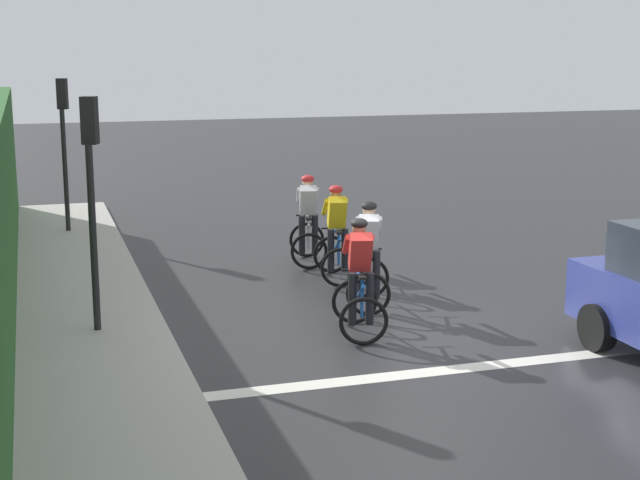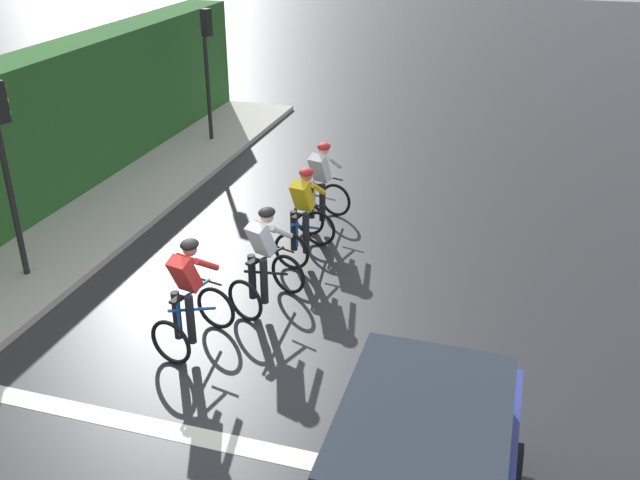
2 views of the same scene
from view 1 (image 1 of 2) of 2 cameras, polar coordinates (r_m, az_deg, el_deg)
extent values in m
plane|color=#28282B|center=(13.19, 4.87, -5.97)|extent=(80.00, 80.00, 0.00)
cube|color=#ADA89E|center=(14.18, -15.37, -4.83)|extent=(2.80, 20.77, 0.12)
cube|color=silver|center=(11.96, 7.45, -7.90)|extent=(7.00, 0.30, 0.01)
torus|color=black|center=(18.02, -0.80, 0.01)|extent=(0.67, 0.23, 0.68)
torus|color=black|center=(17.02, -0.67, -0.69)|extent=(0.67, 0.23, 0.68)
cylinder|color=silver|center=(17.47, -0.74, 0.47)|extent=(0.29, 0.97, 0.51)
cylinder|color=silver|center=(17.16, -0.70, 0.36)|extent=(0.04, 0.04, 0.55)
cylinder|color=silver|center=(17.47, -0.75, 1.39)|extent=(0.22, 0.70, 0.04)
cube|color=black|center=(17.11, -0.70, 1.32)|extent=(0.15, 0.24, 0.04)
cylinder|color=black|center=(17.82, -0.80, 1.52)|extent=(0.41, 0.13, 0.03)
cube|color=white|center=(17.26, -0.73, 2.43)|extent=(0.39, 0.47, 0.57)
sphere|color=tan|center=(17.36, -0.76, 3.52)|extent=(0.20, 0.20, 0.20)
ellipsoid|color=red|center=(17.35, -0.76, 3.75)|extent=(0.30, 0.33, 0.14)
cylinder|color=black|center=(17.27, -1.11, 0.28)|extent=(0.12, 0.12, 0.74)
cylinder|color=black|center=(17.28, -0.32, 0.29)|extent=(0.12, 0.12, 0.74)
cylinder|color=white|center=(17.52, -1.29, 2.75)|extent=(0.20, 0.49, 0.37)
cylinder|color=white|center=(17.54, -0.25, 2.76)|extent=(0.20, 0.49, 0.37)
torus|color=black|center=(16.75, 0.74, -0.89)|extent=(0.68, 0.18, 0.68)
torus|color=black|center=(15.77, 1.25, -1.69)|extent=(0.68, 0.18, 0.68)
cylinder|color=#1E59B2|center=(16.20, 0.99, -0.42)|extent=(0.22, 0.98, 0.51)
cylinder|color=#1E59B2|center=(15.90, 1.15, -0.56)|extent=(0.04, 0.04, 0.55)
cylinder|color=#1E59B2|center=(16.20, 0.97, 0.57)|extent=(0.17, 0.71, 0.04)
cube|color=black|center=(15.84, 1.15, 0.48)|extent=(0.14, 0.23, 0.04)
cylinder|color=black|center=(16.55, 0.79, 0.72)|extent=(0.42, 0.11, 0.03)
cube|color=yellow|center=(15.99, 1.05, 1.68)|extent=(0.37, 0.46, 0.57)
sphere|color=#9E7051|center=(16.08, 0.97, 2.86)|extent=(0.20, 0.20, 0.20)
ellipsoid|color=red|center=(16.07, 0.98, 3.11)|extent=(0.29, 0.32, 0.14)
cylinder|color=black|center=(15.99, 0.67, -0.65)|extent=(0.12, 0.12, 0.74)
cylinder|color=black|center=(16.03, 1.52, -0.62)|extent=(0.12, 0.12, 0.74)
cylinder|color=yellow|center=(16.23, 0.35, 2.03)|extent=(0.17, 0.49, 0.37)
cylinder|color=yellow|center=(16.28, 1.46, 2.05)|extent=(0.17, 0.49, 0.37)
torus|color=black|center=(15.11, 2.95, -2.30)|extent=(0.66, 0.29, 0.68)
torus|color=black|center=(14.12, 2.96, -3.30)|extent=(0.66, 0.29, 0.68)
cylinder|color=black|center=(14.56, 2.97, -1.83)|extent=(0.38, 0.94, 0.51)
cylinder|color=black|center=(14.25, 2.97, -2.02)|extent=(0.04, 0.04, 0.55)
cylinder|color=black|center=(14.54, 2.98, -0.73)|extent=(0.29, 0.69, 0.04)
cube|color=black|center=(14.18, 2.98, -0.87)|extent=(0.17, 0.24, 0.04)
cylinder|color=black|center=(14.90, 2.97, -0.53)|extent=(0.41, 0.17, 0.03)
cube|color=white|center=(14.32, 2.99, 0.48)|extent=(0.42, 0.49, 0.57)
sphere|color=tan|center=(14.42, 3.00, 1.81)|extent=(0.20, 0.20, 0.20)
ellipsoid|color=black|center=(14.40, 3.01, 2.08)|extent=(0.32, 0.35, 0.14)
cylinder|color=black|center=(14.36, 2.49, -2.09)|extent=(0.12, 0.12, 0.74)
cylinder|color=black|center=(14.36, 3.44, -2.10)|extent=(0.12, 0.12, 0.74)
cylinder|color=white|center=(14.59, 2.36, 0.92)|extent=(0.25, 0.48, 0.37)
cylinder|color=white|center=(14.59, 3.62, 0.90)|extent=(0.25, 0.48, 0.37)
torus|color=black|center=(13.72, 2.12, -3.75)|extent=(0.68, 0.21, 0.68)
torus|color=black|center=(12.74, 2.67, -4.97)|extent=(0.68, 0.21, 0.68)
cylinder|color=#1E59B2|center=(13.16, 2.40, -3.29)|extent=(0.26, 0.97, 0.51)
cylinder|color=#1E59B2|center=(12.86, 2.57, -3.54)|extent=(0.04, 0.04, 0.55)
cylinder|color=#1E59B2|center=(13.14, 2.38, -2.08)|extent=(0.20, 0.71, 0.04)
cube|color=black|center=(12.79, 2.58, -2.26)|extent=(0.15, 0.24, 0.04)
cylinder|color=black|center=(13.49, 2.19, -1.82)|extent=(0.42, 0.12, 0.03)
cube|color=red|center=(12.92, 2.48, -0.75)|extent=(0.38, 0.46, 0.57)
sphere|color=#9E7051|center=(13.00, 2.41, 0.73)|extent=(0.20, 0.20, 0.20)
ellipsoid|color=black|center=(12.99, 2.41, 1.03)|extent=(0.30, 0.33, 0.14)
cylinder|color=black|center=(12.96, 1.98, -3.62)|extent=(0.12, 0.12, 0.74)
cylinder|color=black|center=(12.99, 3.04, -3.59)|extent=(0.12, 0.12, 0.74)
cylinder|color=red|center=(13.16, 1.63, -0.27)|extent=(0.19, 0.49, 0.37)
cylinder|color=red|center=(13.20, 3.01, -0.24)|extent=(0.19, 0.49, 0.37)
cylinder|color=black|center=(13.07, 16.53, -5.12)|extent=(0.22, 0.64, 0.64)
cylinder|color=black|center=(13.19, -13.63, -0.20)|extent=(0.10, 0.10, 2.70)
cube|color=black|center=(13.05, -13.86, 7.09)|extent=(0.26, 0.26, 0.64)
sphere|color=red|center=(13.14, -13.76, 8.00)|extent=(0.11, 0.11, 0.11)
sphere|color=orange|center=(13.16, -13.72, 7.13)|extent=(0.11, 0.11, 0.11)
sphere|color=green|center=(13.17, -13.68, 6.26)|extent=(0.11, 0.11, 0.11)
cylinder|color=black|center=(20.60, -15.25, 3.93)|extent=(0.10, 0.10, 2.70)
cube|color=black|center=(20.55, -15.43, 8.58)|extent=(0.25, 0.25, 0.64)
sphere|color=red|center=(20.65, -15.38, 9.16)|extent=(0.11, 0.11, 0.11)
sphere|color=orange|center=(20.66, -15.35, 8.60)|extent=(0.11, 0.11, 0.11)
sphere|color=green|center=(20.67, -15.32, 8.05)|extent=(0.11, 0.11, 0.11)
camera|label=2|loc=(9.68, 48.20, 19.16)|focal=40.02mm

